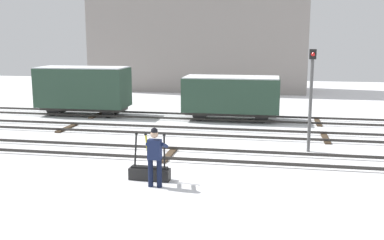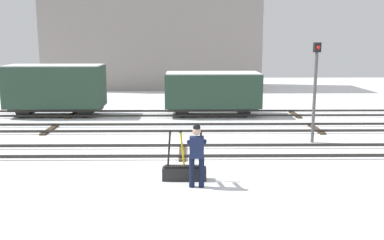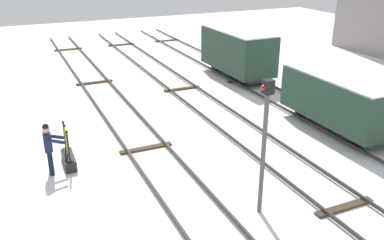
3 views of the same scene
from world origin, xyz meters
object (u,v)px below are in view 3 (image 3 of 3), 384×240
(freight_car_mid_siding, at_px, (341,99))
(rail_worker, at_px, (49,146))
(switch_lever_frame, at_px, (69,158))
(signal_post, at_px, (264,135))
(freight_car_far_end, at_px, (237,51))

(freight_car_mid_siding, bearing_deg, rail_worker, -95.95)
(switch_lever_frame, height_order, signal_post, signal_post)
(freight_car_far_end, bearing_deg, signal_post, -27.98)
(switch_lever_frame, relative_size, signal_post, 0.38)
(switch_lever_frame, relative_size, freight_car_mid_siding, 0.30)
(signal_post, bearing_deg, rail_worker, -132.86)
(freight_car_far_end, bearing_deg, freight_car_mid_siding, -0.84)
(rail_worker, height_order, signal_post, signal_post)
(switch_lever_frame, bearing_deg, signal_post, 42.68)
(rail_worker, height_order, freight_car_mid_siding, freight_car_mid_siding)
(switch_lever_frame, distance_m, signal_post, 6.92)
(switch_lever_frame, bearing_deg, freight_car_mid_siding, 83.29)
(rail_worker, bearing_deg, freight_car_mid_siding, 85.44)
(rail_worker, relative_size, freight_car_mid_siding, 0.36)
(signal_post, bearing_deg, switch_lever_frame, -138.42)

